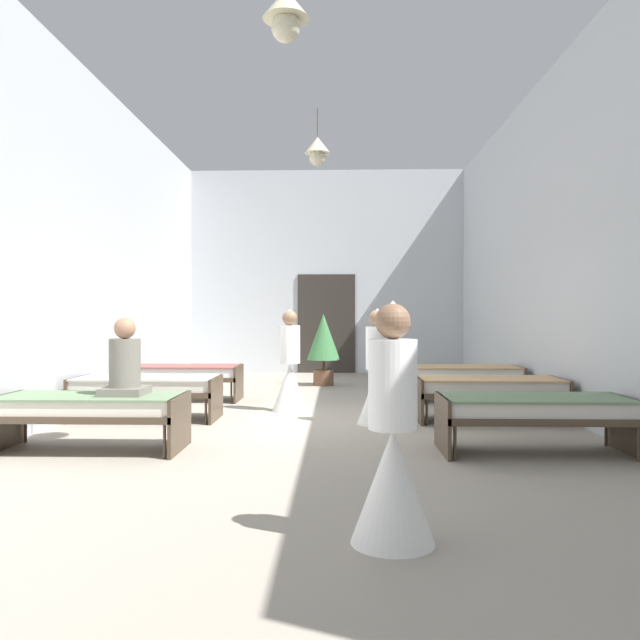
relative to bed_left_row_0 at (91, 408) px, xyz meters
The scene contains 13 objects.
ground_plane 3.01m from the bed_left_row_0, 39.85° to the left, with size 7.25×14.48×0.10m, color #9E9384.
room_shell 4.53m from the bed_left_row_0, 55.82° to the left, with size 7.05×14.08×4.95m.
bed_left_row_0 is the anchor object (origin of this frame).
bed_right_row_0 4.55m from the bed_left_row_0, ahead, with size 1.90×0.84×0.57m.
bed_left_row_1 1.90m from the bed_left_row_0, 90.00° to the left, with size 1.90×0.84×0.57m.
bed_right_row_1 4.93m from the bed_left_row_0, 22.65° to the left, with size 1.90×0.84×0.57m.
bed_left_row_2 3.80m from the bed_left_row_0, 90.00° to the left, with size 1.90×0.84×0.57m.
bed_right_row_2 5.93m from the bed_left_row_0, 39.85° to the left, with size 1.90×0.84×0.57m.
nurse_near_aisle 3.86m from the bed_left_row_0, 41.39° to the right, with size 0.52×0.52×1.49m.
nurse_mid_aisle 3.27m from the bed_left_row_0, 55.42° to the left, with size 0.52×0.52×1.49m.
nurse_far_aisle 3.49m from the bed_left_row_0, 28.39° to the left, with size 0.52×0.52×1.49m.
patient_seated_primary 0.55m from the bed_left_row_0, ahead, with size 0.44×0.44×0.80m.
potted_plant 6.49m from the bed_left_row_0, 69.50° to the left, with size 0.66×0.66×1.43m.
Camera 1 is at (0.28, -8.27, 1.40)m, focal length 35.02 mm.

